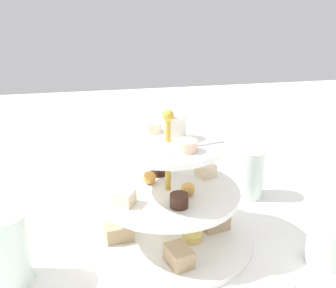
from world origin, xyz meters
TOP-DOWN VIEW (x-y plane):
  - ground_plane at (0.00, 0.00)m, footprint 2.40×2.40m
  - tiered_serving_stand at (0.00, -0.00)m, footprint 0.31×0.31m
  - water_glass_tall_right at (-0.26, -0.07)m, footprint 0.07×0.07m
  - water_glass_short_left at (0.24, -0.12)m, footprint 0.06×0.06m
  - butter_knife_left at (-0.13, 0.29)m, footprint 0.15×0.10m
  - water_glass_mid_back at (0.21, 0.13)m, footprint 0.06×0.06m

SIDE VIEW (x-z plane):
  - ground_plane at x=0.00m, z-range 0.00..0.00m
  - butter_knife_left at x=-0.13m, z-range 0.00..0.00m
  - water_glass_short_left at x=0.24m, z-range 0.00..0.07m
  - water_glass_mid_back at x=0.21m, z-range 0.00..0.11m
  - water_glass_tall_right at x=-0.26m, z-range 0.00..0.12m
  - tiered_serving_stand at x=0.00m, z-range -0.05..0.20m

